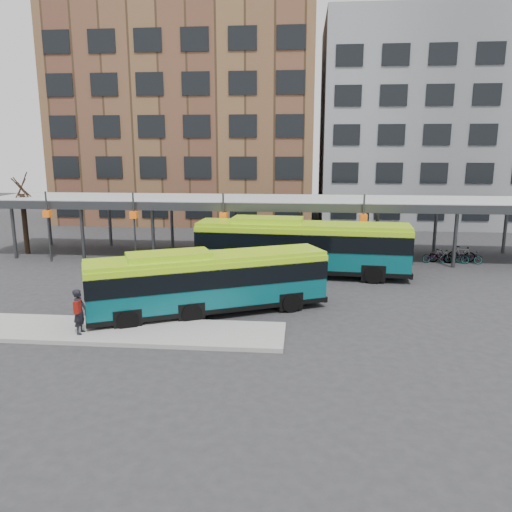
{
  "coord_description": "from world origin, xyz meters",
  "views": [
    {
      "loc": [
        2.12,
        -22.25,
        7.67
      ],
      "look_at": [
        -0.38,
        4.55,
        1.8
      ],
      "focal_mm": 35.0,
      "sensor_mm": 36.0,
      "label": 1
    }
  ],
  "objects_px": {
    "bus_front": "(208,281)",
    "bus_rear": "(301,246)",
    "pedestrian": "(79,311)",
    "tree": "(25,221)"
  },
  "relations": [
    {
      "from": "bus_front",
      "to": "bus_rear",
      "type": "distance_m",
      "value": 8.82
    },
    {
      "from": "bus_front",
      "to": "pedestrian",
      "type": "distance_m",
      "value": 5.87
    },
    {
      "from": "tree",
      "to": "pedestrian",
      "type": "xyz_separation_m",
      "value": [
        11.13,
        -15.61,
        -1.3
      ]
    },
    {
      "from": "bus_rear",
      "to": "pedestrian",
      "type": "relative_size",
      "value": 6.89
    },
    {
      "from": "tree",
      "to": "pedestrian",
      "type": "relative_size",
      "value": 2.98
    },
    {
      "from": "tree",
      "to": "bus_front",
      "type": "xyz_separation_m",
      "value": [
        15.82,
        -12.1,
        -0.84
      ]
    },
    {
      "from": "tree",
      "to": "pedestrian",
      "type": "height_order",
      "value": "tree"
    },
    {
      "from": "pedestrian",
      "to": "tree",
      "type": "bearing_deg",
      "value": 32.88
    },
    {
      "from": "tree",
      "to": "bus_front",
      "type": "distance_m",
      "value": 19.93
    },
    {
      "from": "tree",
      "to": "bus_front",
      "type": "bearing_deg",
      "value": -37.41
    }
  ]
}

